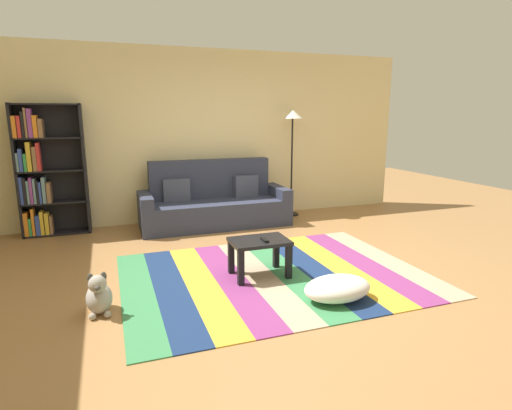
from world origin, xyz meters
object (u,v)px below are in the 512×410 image
Objects in this scene: bookshelf at (43,173)px; tv_remote at (265,240)px; couch at (214,204)px; coffee_table at (259,248)px; pouf at (337,288)px; standing_lamp at (292,128)px; dog at (99,296)px.

bookshelf is 12.29× the size of tv_remote.
couch is 15.07× the size of tv_remote.
bookshelf reaches higher than coffee_table.
pouf is 0.92m from tv_remote.
tv_remote is at bearing -56.22° from coffee_table.
standing_lamp is (1.47, 2.42, 1.16)m from coffee_table.
bookshelf reaches higher than tv_remote.
pouf is 3.64m from standing_lamp.
couch is 1.82m from standing_lamp.
couch is 3.06m from pouf.
bookshelf is at bearing 104.00° from dog.
couch is 3.74× the size of coffee_table.
standing_lamp reaches higher than couch.
pouf is 4.32× the size of tv_remote.
bookshelf is 1.04× the size of standing_lamp.
tv_remote reaches higher than coffee_table.
couch is at bearing -6.75° from bookshelf.
coffee_table is 1.52× the size of dog.
bookshelf is 2.85× the size of pouf.
pouf is at bearing -107.20° from standing_lamp.
tv_remote is at bearing -47.59° from bookshelf.
bookshelf reaches higher than couch.
couch is 3.49× the size of pouf.
couch reaches higher than coffee_table.
couch is 2.28m from tv_remote.
dog is (0.70, -2.82, -0.74)m from bookshelf.
couch reaches higher than tv_remote.
standing_lamp is at bearing 41.81° from dog.
couch is 2.45m from bookshelf.
bookshelf reaches higher than standing_lamp.
coffee_table reaches higher than dog.
couch is at bearing 88.22° from coffee_table.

